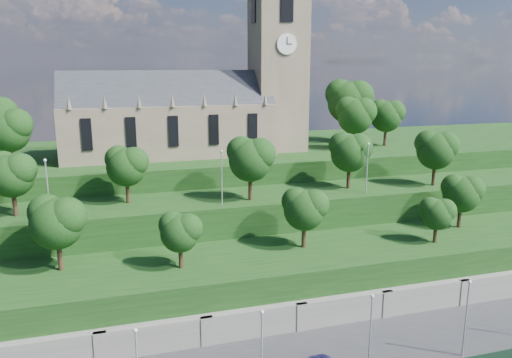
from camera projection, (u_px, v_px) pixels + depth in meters
name	position (u px, v px, depth m)	size (l,w,h in m)	color
retaining_wall	(253.00, 329.00, 51.34)	(160.00, 2.10, 5.00)	slate
embankment_lower	(239.00, 291.00, 56.63)	(160.00, 12.00, 8.00)	#143612
embankment_upper	(218.00, 241.00, 66.44)	(160.00, 10.00, 12.00)	#143612
hilltop	(192.00, 192.00, 85.71)	(160.00, 32.00, 15.00)	#143612
church	(198.00, 106.00, 78.74)	(38.60, 12.35, 27.60)	#70614F
trees_lower	(241.00, 215.00, 55.33)	(64.56, 8.69, 8.10)	black
trees_upper	(259.00, 157.00, 64.50)	(60.94, 8.18, 8.20)	black
trees_hilltop	(206.00, 112.00, 78.76)	(74.66, 16.67, 11.36)	black
lamp_posts_promenade	(262.00, 346.00, 41.03)	(60.36, 0.36, 7.76)	#B2B2B7
lamp_posts_upper	(222.00, 173.00, 61.35)	(40.36, 0.36, 6.86)	#B2B2B7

